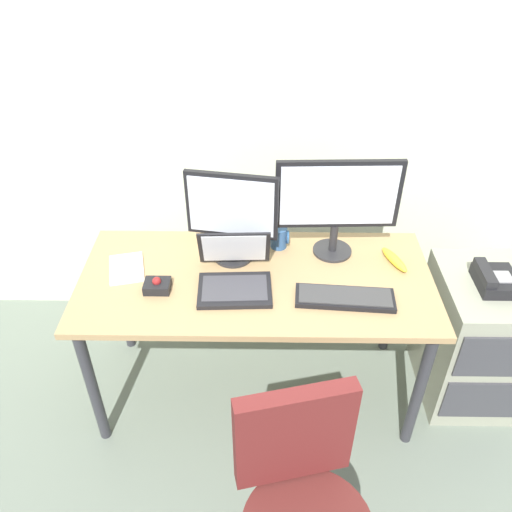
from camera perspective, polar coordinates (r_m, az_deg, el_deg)
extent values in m
plane|color=slate|center=(2.82, 0.00, -14.07)|extent=(8.00, 8.00, 0.00)
cube|color=beige|center=(2.60, 0.23, 19.24)|extent=(6.00, 0.10, 2.80)
cube|color=#9E7E53|center=(2.30, 0.00, -2.68)|extent=(1.55, 0.71, 0.03)
cylinder|color=#2D2D33|center=(2.47, -17.42, -13.45)|extent=(0.05, 0.05, 0.71)
cylinder|color=#2D2D33|center=(2.46, 17.34, -13.82)|extent=(0.05, 0.05, 0.71)
cylinder|color=#2D2D33|center=(2.86, -14.43, -4.37)|extent=(0.05, 0.05, 0.71)
cylinder|color=#2D2D33|center=(2.85, 14.67, -4.63)|extent=(0.05, 0.05, 0.71)
cube|color=gray|center=(2.78, 22.62, -8.19)|extent=(0.42, 0.52, 0.69)
cube|color=#38383D|center=(2.51, 25.25, -9.98)|extent=(0.38, 0.01, 0.24)
cube|color=#38383D|center=(2.72, 23.62, -14.22)|extent=(0.38, 0.01, 0.24)
cube|color=black|center=(2.54, 24.73, -2.48)|extent=(0.17, 0.20, 0.06)
cube|color=black|center=(2.48, 23.73, -1.68)|extent=(0.05, 0.18, 0.04)
cube|color=gray|center=(2.52, 25.40, -2.08)|extent=(0.07, 0.08, 0.01)
cube|color=maroon|center=(1.81, 4.20, -18.92)|extent=(0.40, 0.15, 0.42)
cylinder|color=#262628|center=(2.47, 8.30, 0.60)|extent=(0.18, 0.18, 0.01)
cylinder|color=#262628|center=(2.42, 8.45, 1.99)|extent=(0.04, 0.04, 0.13)
cube|color=black|center=(2.30, 8.96, 6.64)|extent=(0.55, 0.04, 0.32)
cube|color=silver|center=(2.29, 9.01, 6.46)|extent=(0.50, 0.02, 0.28)
cylinder|color=#262628|center=(2.41, -2.48, 0.05)|extent=(0.18, 0.18, 0.01)
cylinder|color=#262628|center=(2.37, -2.52, 1.25)|extent=(0.04, 0.04, 0.11)
cube|color=black|center=(2.26, -2.66, 5.53)|extent=(0.40, 0.09, 0.30)
cube|color=silver|center=(2.25, -2.74, 5.35)|extent=(0.37, 0.07, 0.27)
cube|color=black|center=(2.21, 9.66, -4.54)|extent=(0.42, 0.17, 0.02)
cube|color=#353535|center=(2.20, 9.70, -4.27)|extent=(0.39, 0.14, 0.01)
cube|color=black|center=(2.21, -2.33, -3.74)|extent=(0.32, 0.23, 0.02)
cube|color=#38383D|center=(2.21, -2.34, -3.50)|extent=(0.28, 0.18, 0.00)
cube|color=black|center=(2.26, -2.39, 0.92)|extent=(0.31, 0.10, 0.21)
cube|color=silver|center=(2.26, -2.39, 0.83)|extent=(0.28, 0.09, 0.18)
cube|color=black|center=(2.26, -10.71, -3.22)|extent=(0.11, 0.09, 0.04)
sphere|color=maroon|center=(2.24, -10.79, -2.72)|extent=(0.04, 0.04, 0.04)
cylinder|color=#2B5082|center=(2.45, 2.50, 2.04)|extent=(0.08, 0.08, 0.10)
torus|color=#2C5586|center=(2.45, 3.49, 2.07)|extent=(0.01, 0.07, 0.07)
cube|color=white|center=(2.40, -13.94, -1.31)|extent=(0.19, 0.24, 0.01)
ellipsoid|color=yellow|center=(2.44, 14.86, -0.38)|extent=(0.11, 0.19, 0.04)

